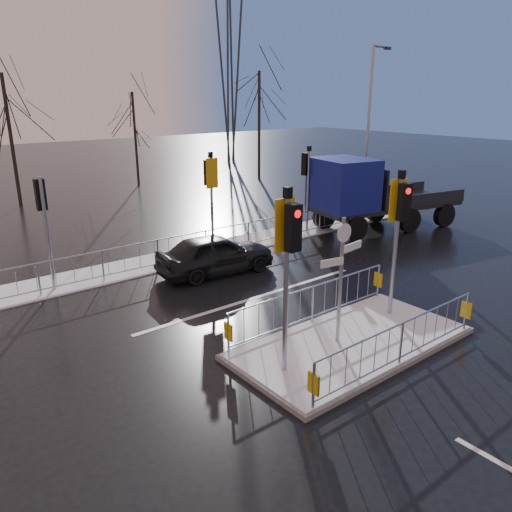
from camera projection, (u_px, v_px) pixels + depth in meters
ground at (351, 345)px, 12.20m from camera, size 120.00×120.00×0.00m
snow_verge at (175, 258)px, 18.59m from camera, size 30.00×2.00×0.04m
lane_markings at (362, 350)px, 11.95m from camera, size 8.00×11.38×0.01m
traffic_island at (352, 331)px, 12.08m from camera, size 6.00×3.04×4.15m
far_kerb_fixtures at (188, 234)px, 18.08m from camera, size 18.00×0.65×3.83m
car_far_lane at (216, 254)px, 16.92m from camera, size 4.20×2.03×1.38m
flatbed_truck at (361, 193)px, 21.77m from camera, size 7.43×3.86×3.28m
tree_far_a at (8, 115)px, 25.89m from camera, size 3.75×3.75×7.08m
tree_far_b at (134, 121)px, 32.31m from camera, size 3.25×3.25×6.14m
tree_far_c at (259, 105)px, 34.52m from camera, size 4.00×4.00×7.55m
street_lamp_right at (369, 127)px, 23.42m from camera, size 1.25×0.18×8.00m
pylon_wires at (218, 28)px, 41.10m from camera, size 70.00×2.38×19.97m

